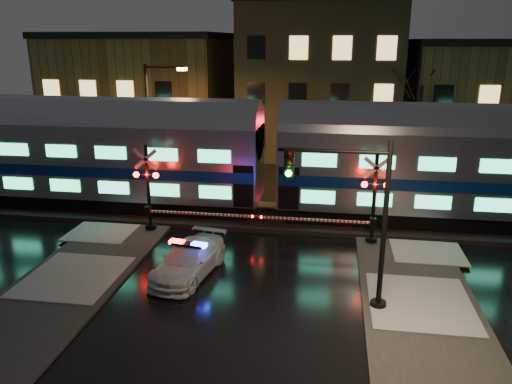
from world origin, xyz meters
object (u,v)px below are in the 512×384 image
(crossing_signal_left, at_px, (155,197))
(traffic_light, at_px, (356,223))
(police_car, at_px, (189,260))
(streetlight, at_px, (153,120))
(crossing_signal_right, at_px, (366,208))

(crossing_signal_left, bearing_deg, traffic_light, -32.63)
(police_car, height_order, crossing_signal_left, crossing_signal_left)
(police_car, distance_m, traffic_light, 6.93)
(streetlight, bearing_deg, crossing_signal_left, -70.26)
(crossing_signal_right, xyz_separation_m, crossing_signal_left, (-9.80, 0.00, 0.01))
(police_car, height_order, crossing_signal_right, crossing_signal_right)
(crossing_signal_left, relative_size, traffic_light, 1.02)
(crossing_signal_right, distance_m, streetlight, 14.16)
(police_car, xyz_separation_m, crossing_signal_left, (-2.82, 4.23, 1.12))
(police_car, xyz_separation_m, crossing_signal_right, (6.97, 4.23, 1.12))
(crossing_signal_right, bearing_deg, police_car, -148.76)
(police_car, xyz_separation_m, traffic_light, (6.26, -1.58, 2.51))
(crossing_signal_left, height_order, streetlight, streetlight)
(crossing_signal_left, bearing_deg, crossing_signal_right, -0.00)
(traffic_light, bearing_deg, crossing_signal_left, 150.86)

